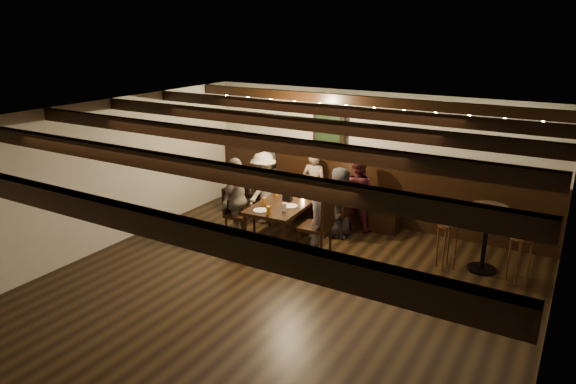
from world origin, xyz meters
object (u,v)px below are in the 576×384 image
Objects in this scene: person_bench_centre at (314,185)px; person_right_far at (319,220)px; chair_right_near at (337,221)px; person_left_far at (237,199)px; chair_left_far at (239,223)px; high_top_table at (486,229)px; person_right_near at (340,202)px; bar_stool_left at (446,245)px; person_bench_left at (268,183)px; chair_right_far at (317,237)px; person_left_near at (263,188)px; bar_stool_right at (519,258)px; dining_table at (289,203)px; person_bench_right at (357,193)px; chair_left_near at (265,208)px.

person_right_far is at bearing 116.57° from person_bench_centre.
person_left_far is (-1.41, -0.99, 0.45)m from chair_right_near.
chair_left_far is 3.94m from high_top_table.
chair_left_far is 1.75m from person_right_near.
chair_right_near is 0.67× the size of person_bench_centre.
chair_right_near is 1.97m from bar_stool_left.
bar_stool_left is at bearing -103.20° from chair_right_near.
chair_right_far is at bearing 140.21° from person_bench_left.
person_left_near reaches higher than bar_stool_right.
dining_table is 0.87m from person_right_far.
person_bench_right is at bearing 45.00° from dining_table.
person_right_near is (1.50, 0.09, -0.05)m from person_left_near.
chair_right_near is 1.52m from person_left_near.
chair_right_near is 2.96m from bar_stool_right.
person_right_near is at bearing 121.48° from chair_left_far.
chair_right_far is 1.76m from person_left_near.
bar_stool_right is (4.58, -0.63, -0.23)m from person_bench_left.
bar_stool_right is (4.35, 0.71, -0.33)m from person_left_far.
person_bench_left is at bearing 50.21° from chair_right_far.
person_bench_right is 2.90m from bar_stool_right.
high_top_table is at bearing 85.95° from person_left_near.
person_left_far reaches higher than person_bench_centre.
person_bench_left reaches higher than bar_stool_left.
person_bench_left reaches higher than chair_right_far.
chair_left_far is 0.70× the size of person_left_near.
person_bench_left reaches higher than dining_table.
bar_stool_left is at bearing -157.79° from high_top_table.
person_bench_right reaches higher than person_left_near.
person_left_near reaches higher than chair_left_far.
bar_stool_left is at bearing 82.43° from person_left_near.
person_right_far is (1.52, -0.81, 0.34)m from chair_left_near.
person_bench_centre is (-0.81, 1.45, 0.35)m from chair_right_far.
dining_table is 2.19× the size of chair_left_near.
person_bench_centre is (-0.75, 0.55, 0.38)m from chair_right_near.
chair_left_near is at bearing -158.10° from bar_stool_left.
person_bench_left reaches higher than chair_right_near.
dining_table is 1.85× the size of high_top_table.
dining_table is at bearing -144.25° from bar_stool_right.
person_bench_left is 4.11m from high_top_table.
person_right_far is 1.95m from bar_stool_left.
person_bench_left is 4.63m from bar_stool_right.
person_bench_centre is 1.07× the size of person_right_far.
person_left_far reaches higher than chair_left_far.
high_top_table is 0.59m from bar_stool_right.
person_bench_centre is 1.27× the size of bar_stool_left.
chair_right_near is 0.71× the size of person_bench_left.
person_right_near is 1.95m from bar_stool_left.
person_left_near is (0.18, -0.44, 0.05)m from person_bench_left.
person_bench_left is 1.21× the size of high_top_table.
chair_right_far is 2.53m from high_top_table.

